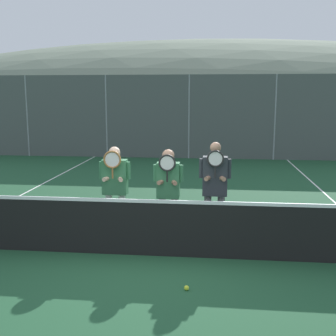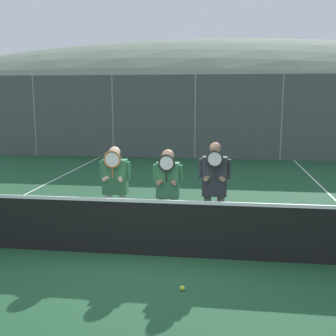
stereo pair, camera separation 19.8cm
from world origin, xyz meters
name	(u,v)px [view 1 (the left image)]	position (x,y,z in m)	size (l,w,h in m)	color
ground_plane	(150,256)	(0.00, 0.00, 0.00)	(120.00, 120.00, 0.00)	#1E4C2D
hill_distant	(206,115)	(0.00, 49.68, 0.00)	(94.36, 52.42, 18.35)	slate
clubhouse_building	(178,113)	(-1.08, 18.16, 1.61)	(22.87, 5.50, 3.18)	beige
fence_back	(189,117)	(0.00, 10.98, 1.74)	(21.16, 0.06, 3.47)	gray
tennis_net	(150,227)	(0.00, 0.00, 0.50)	(10.97, 0.09, 1.07)	gray
court_line_left_sideline	(5,203)	(-4.08, 3.00, 0.00)	(0.05, 16.00, 0.01)	white
player_leftmost	(115,183)	(-0.79, 0.90, 1.03)	(0.59, 0.34, 1.72)	white
player_center_left	(168,187)	(0.23, 0.76, 1.01)	(0.54, 0.34, 1.70)	#56565B
player_center_right	(215,185)	(1.07, 0.76, 1.08)	(0.57, 0.34, 1.84)	#56565B
car_far_left	(59,130)	(-6.69, 13.80, 0.91)	(4.77, 2.07, 1.79)	maroon
car_left_of_center	(153,131)	(-1.88, 13.63, 0.92)	(4.01, 1.97, 1.80)	#285638
car_center	(249,131)	(2.71, 13.92, 0.94)	(4.35, 2.07, 1.84)	navy
tennis_ball_on_court	(187,288)	(0.69, -1.20, 0.03)	(0.07, 0.07, 0.07)	#CCDB33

